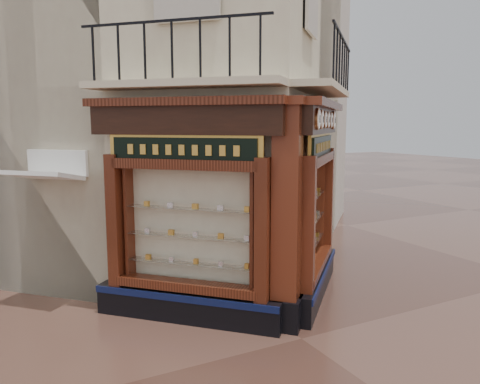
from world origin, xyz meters
TOP-DOWN VIEW (x-y plane):
  - ground at (0.00, 0.00)m, footprint 80.00×80.00m
  - main_building at (0.00, 6.16)m, footprint 11.31×11.31m
  - neighbour_left at (-2.47, 8.63)m, footprint 11.31×11.31m
  - neighbour_right at (2.47, 8.63)m, footprint 11.31×11.31m
  - shopfront_left at (-1.41, 1.57)m, footprint 2.86×2.86m
  - shopfront_right at (1.41, 1.57)m, footprint 2.86×2.86m
  - corner_pilaster at (0.00, 0.50)m, footprint 0.85×0.85m
  - balcony at (0.00, 1.49)m, footprint 5.94×2.97m
  - clock_a at (0.60, 0.50)m, footprint 0.30×0.30m
  - clock_b at (0.92, 0.81)m, footprint 0.28×0.28m
  - clock_c at (1.27, 1.16)m, footprint 0.27×0.27m
  - clock_d at (1.61, 1.50)m, footprint 0.27×0.27m
  - clock_e at (1.96, 1.86)m, footprint 0.26×0.26m
  - clock_f at (2.33, 2.23)m, footprint 0.32×0.32m
  - awning at (-3.57, 3.36)m, footprint 1.52×1.52m
  - signboard_left at (-1.46, 1.51)m, footprint 2.05×2.05m
  - signboard_right at (1.46, 1.51)m, footprint 1.97×1.97m

SIDE VIEW (x-z plane):
  - ground at x=0.00m, z-range 0.00..0.00m
  - awning at x=-3.57m, z-range -0.12..0.12m
  - corner_pilaster at x=0.00m, z-range -0.04..3.94m
  - shopfront_left at x=-1.41m, z-range -0.01..3.97m
  - shopfront_right at x=1.41m, z-range -0.01..3.97m
  - signboard_left at x=-1.46m, z-range 2.83..3.37m
  - signboard_right at x=1.46m, z-range 2.84..3.36m
  - clock_f at x=2.33m, z-range 3.42..3.82m
  - clock_b at x=0.92m, z-range 3.45..3.79m
  - clock_c at x=1.27m, z-range 3.46..3.78m
  - clock_e at x=1.96m, z-range 3.46..3.78m
  - clock_d at x=1.61m, z-range 3.45..3.79m
  - clock_a at x=0.60m, z-range 3.43..3.81m
  - balcony at x=0.00m, z-range 3.70..4.73m
  - neighbour_left at x=-2.47m, z-range 0.00..11.00m
  - neighbour_right at x=2.47m, z-range 0.00..11.00m
  - main_building at x=0.00m, z-range 0.00..12.00m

